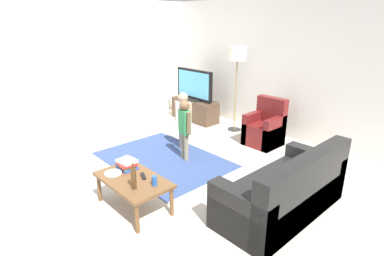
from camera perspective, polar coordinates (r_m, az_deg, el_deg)
The scene contains 17 objects.
ground at distance 4.92m, azimuth -5.22°, elevation -8.74°, with size 7.80×7.80×0.00m, color beige.
wall_back at distance 6.66m, azimuth 15.67°, elevation 10.36°, with size 6.00×0.12×2.70m, color silver.
wall_left at distance 7.05m, azimuth -20.86°, elevation 10.29°, with size 0.12×6.00×2.70m, color silver.
area_rug at distance 5.46m, azimuth -5.22°, elevation -5.69°, with size 2.20×1.60×0.01m, color #33477A.
tv_stand at distance 7.46m, azimuth 0.51°, elevation 3.27°, with size 1.20×0.44×0.50m.
tv at distance 7.30m, azimuth 0.40°, elevation 7.80°, with size 1.10×0.28×0.71m.
couch at distance 4.07m, azimuth 16.93°, elevation -11.32°, with size 0.80×1.80×0.86m.
armchair at distance 6.16m, azimuth 13.20°, elevation -0.25°, with size 0.60×0.60×0.90m.
floor_lamp at distance 6.57m, azimuth 8.24°, elevation 12.47°, with size 0.36×0.36×1.78m.
child_near_tv at distance 5.66m, azimuth -1.61°, elevation 2.24°, with size 0.35×0.18×1.07m.
child_center at distance 5.23m, azimuth -1.36°, elevation 0.60°, with size 0.34×0.17×1.04m.
coffee_table at distance 4.05m, azimuth -10.64°, elevation -9.60°, with size 1.00×0.60×0.42m.
book_stack at distance 4.27m, azimuth -11.80°, elevation -6.44°, with size 0.27×0.25×0.12m.
bottle at distance 3.74m, azimuth -10.56°, elevation -8.93°, with size 0.06×0.06×0.32m.
tv_remote at distance 4.04m, azimuth -8.86°, elevation -8.62°, with size 0.17×0.05×0.02m, color black.
soda_can at distance 3.81m, azimuth -6.84°, elevation -9.50°, with size 0.07×0.07×0.12m, color #2659B2.
plate at distance 4.19m, azimuth -14.15°, elevation -7.96°, with size 0.22×0.22×0.02m.
Camera 1 is at (3.48, -2.59, 2.31)m, focal length 29.35 mm.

